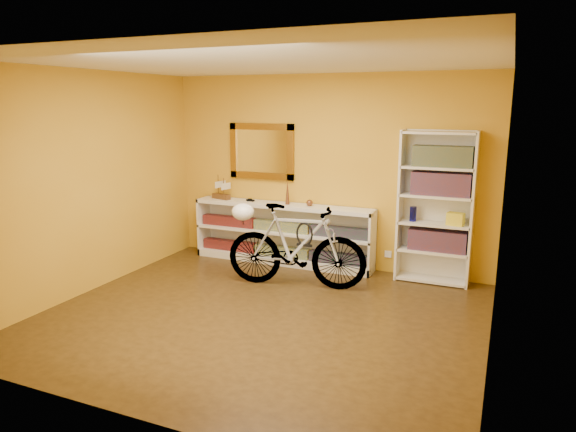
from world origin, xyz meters
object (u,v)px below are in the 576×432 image
at_px(console_unit, 282,234).
at_px(bookcase, 435,208).
at_px(bicycle, 296,246).
at_px(helmet, 243,212).

bearing_deg(console_unit, bookcase, 0.70).
distance_m(console_unit, bicycle, 0.99).
xyz_separation_m(console_unit, helmet, (-0.12, -0.94, 0.48)).
height_order(console_unit, bookcase, bookcase).
relative_size(console_unit, bookcase, 1.37).
height_order(console_unit, helmet, helmet).
height_order(bicycle, helmet, bicycle).
bearing_deg(helmet, bookcase, 23.97).
bearing_deg(console_unit, bicycle, -56.49).
distance_m(bookcase, bicycle, 1.78).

